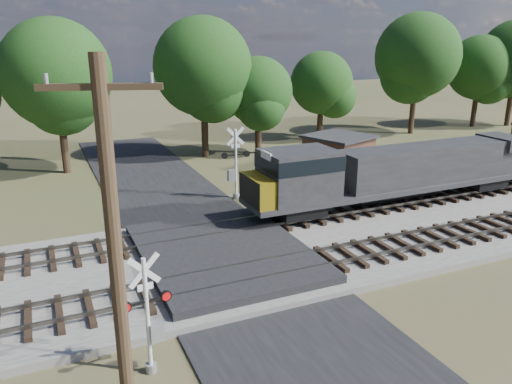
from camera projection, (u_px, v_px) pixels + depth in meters
name	position (u px, v px, depth m)	size (l,w,h in m)	color
ground	(228.00, 265.00, 21.87)	(160.00, 160.00, 0.00)	#3E4826
ballast_bed	(403.00, 225.00, 26.13)	(140.00, 10.00, 0.30)	gray
road	(228.00, 264.00, 21.85)	(7.00, 60.00, 0.08)	black
crossing_panel	(224.00, 254.00, 22.21)	(7.00, 9.00, 0.62)	#262628
track_near	(313.00, 262.00, 21.21)	(140.00, 2.60, 0.33)	black
track_far	(264.00, 224.00, 25.57)	(140.00, 2.60, 0.33)	black
crossing_signal_near	(151.00, 324.00, 14.47)	(1.54, 0.37, 3.82)	silver
crossing_signal_far	(234.00, 169.00, 30.33)	(1.80, 0.39, 4.47)	silver
utility_pole	(117.00, 273.00, 10.21)	(2.20, 0.82, 9.32)	#3D2C1B
equipment_shed	(338.00, 154.00, 36.22)	(5.29, 5.29, 2.82)	#4D2C21
treeline	(258.00, 71.00, 42.52)	(79.45, 10.31, 11.97)	black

